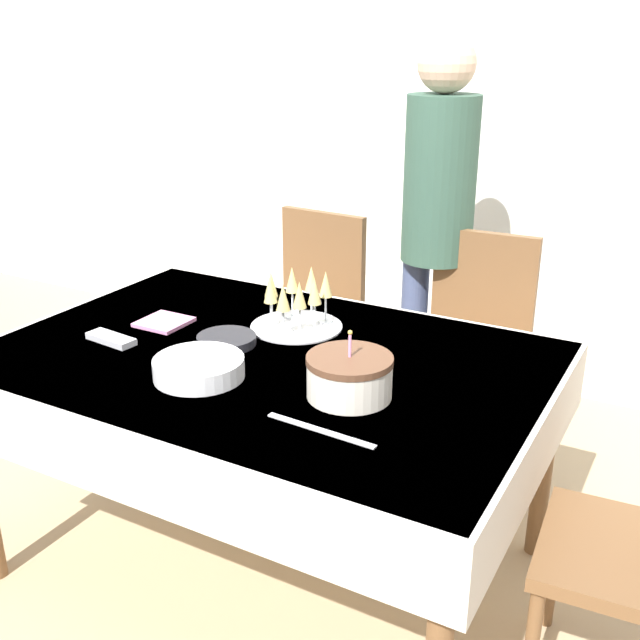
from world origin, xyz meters
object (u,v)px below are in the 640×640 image
object	(u,v)px
plate_stack_dessert	(226,340)
person_standing	(438,211)
dining_chair_far_right	(472,348)
plate_stack_main	(199,368)
birthday_cake	(349,376)
champagne_tray	(296,300)
dining_chair_far_left	(309,316)

from	to	relation	value
plate_stack_dessert	person_standing	distance (m)	1.10
dining_chair_far_right	plate_stack_main	distance (m)	1.21
birthday_cake	plate_stack_dessert	size ratio (longest dim) A/B	1.25
champagne_tray	plate_stack_main	xyz separation A→B (m)	(-0.04, -0.45, -0.07)
champagne_tray	person_standing	xyz separation A→B (m)	(0.17, 0.81, 0.15)
person_standing	dining_chair_far_right	bearing A→B (deg)	-35.49
dining_chair_far_right	birthday_cake	distance (m)	1.04
dining_chair_far_left	dining_chair_far_right	size ratio (longest dim) A/B	1.00
birthday_cake	plate_stack_dessert	world-z (taller)	birthday_cake
dining_chair_far_left	person_standing	xyz separation A→B (m)	(0.49, 0.16, 0.48)
dining_chair_far_left	champagne_tray	distance (m)	0.80
plate_stack_dessert	plate_stack_main	bearing A→B (deg)	-72.73
dining_chair_far_left	plate_stack_main	distance (m)	1.17
champagne_tray	plate_stack_dessert	world-z (taller)	champagne_tray
dining_chair_far_right	dining_chair_far_left	bearing A→B (deg)	-179.99
dining_chair_far_left	plate_stack_dessert	distance (m)	0.93
dining_chair_far_right	person_standing	world-z (taller)	person_standing
birthday_cake	plate_stack_dessert	bearing A→B (deg)	165.16
plate_stack_main	dining_chair_far_left	bearing A→B (deg)	104.30
dining_chair_far_right	plate_stack_main	xyz separation A→B (m)	(-0.44, -1.10, 0.26)
plate_stack_main	champagne_tray	bearing A→B (deg)	84.46
plate_stack_main	dining_chair_far_right	bearing A→B (deg)	68.39
birthday_cake	champagne_tray	world-z (taller)	birthday_cake
plate_stack_main	person_standing	size ratio (longest dim) A/B	0.15
dining_chair_far_right	champagne_tray	size ratio (longest dim) A/B	3.19
dining_chair_far_left	plate_stack_main	xyz separation A→B (m)	(0.28, -1.10, 0.26)
dining_chair_far_left	plate_stack_main	bearing A→B (deg)	-75.70
dining_chair_far_right	champagne_tray	xyz separation A→B (m)	(-0.39, -0.65, 0.33)
plate_stack_dessert	champagne_tray	bearing A→B (deg)	63.12
champagne_tray	plate_stack_dessert	distance (m)	0.27
dining_chair_far_left	person_standing	bearing A→B (deg)	17.98
dining_chair_far_left	plate_stack_main	size ratio (longest dim) A/B	3.77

